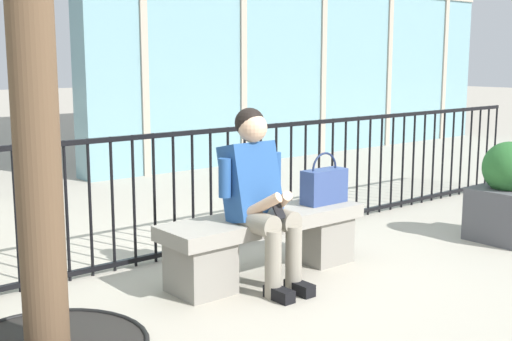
{
  "coord_description": "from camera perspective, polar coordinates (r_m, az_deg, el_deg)",
  "views": [
    {
      "loc": [
        -2.98,
        -3.51,
        1.54
      ],
      "look_at": [
        0.0,
        0.1,
        0.75
      ],
      "focal_mm": 46.84,
      "sensor_mm": 36.0,
      "label": 1
    }
  ],
  "objects": [
    {
      "name": "handbag_on_bench",
      "position": [
        5.08,
        5.84,
        -1.26
      ],
      "size": [
        0.37,
        0.15,
        0.39
      ],
      "color": "#33477F",
      "rests_on": "stone_bench"
    },
    {
      "name": "planter",
      "position": [
        6.05,
        20.66,
        -1.99
      ],
      "size": [
        0.52,
        0.52,
        0.85
      ],
      "color": "#4C4C51",
      "rests_on": "ground"
    },
    {
      "name": "ground_plane",
      "position": [
        4.85,
        0.76,
        -8.92
      ],
      "size": [
        60.0,
        60.0,
        0.0
      ],
      "primitive_type": "plane",
      "color": "#A8A091"
    },
    {
      "name": "seated_person_with_phone",
      "position": [
        4.49,
        0.26,
        -1.85
      ],
      "size": [
        0.52,
        0.66,
        1.21
      ],
      "color": "gray",
      "rests_on": "ground"
    },
    {
      "name": "stone_bench",
      "position": [
        4.77,
        0.77,
        -5.83
      ],
      "size": [
        1.6,
        0.44,
        0.45
      ],
      "color": "gray",
      "rests_on": "ground"
    },
    {
      "name": "plaza_railing",
      "position": [
        5.32,
        -4.64,
        -1.7
      ],
      "size": [
        8.57,
        0.04,
        0.99
      ],
      "color": "black",
      "rests_on": "ground"
    }
  ]
}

